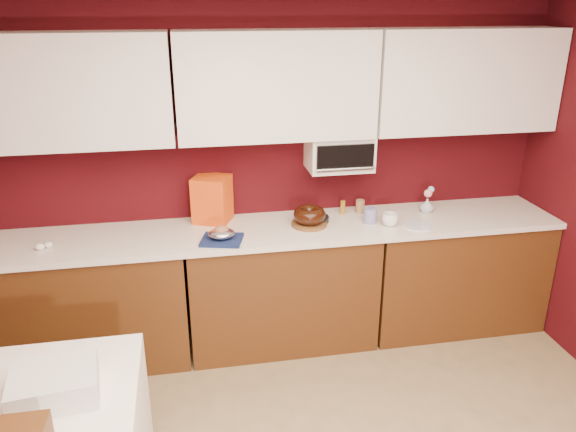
% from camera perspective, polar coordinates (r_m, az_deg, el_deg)
% --- Properties ---
extents(wall_back, '(4.00, 0.02, 2.50)m').
position_cam_1_polar(wall_back, '(4.07, -1.53, 5.05)').
color(wall_back, '#3D080C').
rests_on(wall_back, floor).
extents(base_cabinet_left, '(1.31, 0.58, 0.86)m').
position_cam_1_polar(base_cabinet_left, '(4.12, -19.53, -8.46)').
color(base_cabinet_left, '#4D290F').
rests_on(base_cabinet_left, floor).
extents(base_cabinet_center, '(1.31, 0.58, 0.86)m').
position_cam_1_polar(base_cabinet_center, '(4.10, -0.72, -7.23)').
color(base_cabinet_center, '#4D290F').
rests_on(base_cabinet_center, floor).
extents(base_cabinet_right, '(1.31, 0.58, 0.86)m').
position_cam_1_polar(base_cabinet_right, '(4.50, 16.34, -5.45)').
color(base_cabinet_right, '#4D290F').
rests_on(base_cabinet_right, floor).
extents(countertop, '(4.00, 0.62, 0.04)m').
position_cam_1_polar(countertop, '(3.91, -0.75, -1.42)').
color(countertop, silver).
rests_on(countertop, base_cabinet_center).
extents(upper_cabinet_left, '(1.31, 0.33, 0.70)m').
position_cam_1_polar(upper_cabinet_left, '(3.80, -21.89, 11.67)').
color(upper_cabinet_left, white).
rests_on(upper_cabinet_left, wall_back).
extents(upper_cabinet_center, '(1.31, 0.33, 0.70)m').
position_cam_1_polar(upper_cabinet_center, '(3.78, -1.21, 13.11)').
color(upper_cabinet_center, white).
rests_on(upper_cabinet_center, wall_back).
extents(upper_cabinet_right, '(1.31, 0.33, 0.70)m').
position_cam_1_polar(upper_cabinet_right, '(4.21, 17.48, 13.00)').
color(upper_cabinet_right, white).
rests_on(upper_cabinet_right, wall_back).
extents(toaster_oven, '(0.45, 0.30, 0.25)m').
position_cam_1_polar(toaster_oven, '(4.00, 5.21, 6.51)').
color(toaster_oven, white).
rests_on(toaster_oven, upper_cabinet_center).
extents(toaster_oven_door, '(0.40, 0.02, 0.18)m').
position_cam_1_polar(toaster_oven_door, '(3.85, 5.85, 5.91)').
color(toaster_oven_door, black).
rests_on(toaster_oven_door, toaster_oven).
extents(toaster_oven_handle, '(0.42, 0.02, 0.02)m').
position_cam_1_polar(toaster_oven_handle, '(3.85, 5.87, 4.78)').
color(toaster_oven_handle, silver).
rests_on(toaster_oven_handle, toaster_oven).
extents(cake_base, '(0.31, 0.31, 0.02)m').
position_cam_1_polar(cake_base, '(3.93, 2.18, -0.81)').
color(cake_base, brown).
rests_on(cake_base, countertop).
extents(bundt_cake, '(0.23, 0.23, 0.09)m').
position_cam_1_polar(bundt_cake, '(3.90, 2.19, 0.13)').
color(bundt_cake, black).
rests_on(bundt_cake, cake_base).
extents(navy_towel, '(0.31, 0.28, 0.02)m').
position_cam_1_polar(navy_towel, '(3.70, -6.74, -2.42)').
color(navy_towel, '#14214C').
rests_on(navy_towel, countertop).
extents(foil_ham_nest, '(0.20, 0.18, 0.06)m').
position_cam_1_polar(foil_ham_nest, '(3.68, -6.77, -1.78)').
color(foil_ham_nest, silver).
rests_on(foil_ham_nest, navy_towel).
extents(roasted_ham, '(0.11, 0.10, 0.06)m').
position_cam_1_polar(roasted_ham, '(3.67, -6.79, -1.42)').
color(roasted_ham, '#A06049').
rests_on(roasted_ham, foil_ham_nest).
extents(pandoro_box, '(0.31, 0.30, 0.33)m').
position_cam_1_polar(pandoro_box, '(3.99, -7.70, 1.71)').
color(pandoro_box, red).
rests_on(pandoro_box, countertop).
extents(dark_pan, '(0.25, 0.25, 0.04)m').
position_cam_1_polar(dark_pan, '(4.00, 2.70, -0.27)').
color(dark_pan, black).
rests_on(dark_pan, countertop).
extents(coffee_mug, '(0.14, 0.14, 0.11)m').
position_cam_1_polar(coffee_mug, '(3.97, 10.34, -0.24)').
color(coffee_mug, white).
rests_on(coffee_mug, countertop).
extents(blue_jar, '(0.10, 0.10, 0.11)m').
position_cam_1_polar(blue_jar, '(4.00, 8.33, 0.06)').
color(blue_jar, navy).
rests_on(blue_jar, countertop).
extents(flower_vase, '(0.10, 0.10, 0.12)m').
position_cam_1_polar(flower_vase, '(4.28, 13.94, 1.14)').
color(flower_vase, '#AFB6C6').
rests_on(flower_vase, countertop).
extents(flower_pink, '(0.06, 0.06, 0.06)m').
position_cam_1_polar(flower_pink, '(4.25, 14.04, 2.25)').
color(flower_pink, pink).
rests_on(flower_pink, flower_vase).
extents(flower_blue, '(0.05, 0.05, 0.05)m').
position_cam_1_polar(flower_blue, '(4.27, 14.33, 2.63)').
color(flower_blue, '#9AD9F7').
rests_on(flower_blue, flower_vase).
extents(china_plate, '(0.24, 0.24, 0.01)m').
position_cam_1_polar(china_plate, '(4.01, 12.97, -0.96)').
color(china_plate, silver).
rests_on(china_plate, countertop).
extents(amber_bottle, '(0.04, 0.04, 0.10)m').
position_cam_1_polar(amber_bottle, '(4.14, 5.58, 0.87)').
color(amber_bottle, olive).
rests_on(amber_bottle, countertop).
extents(paper_cup, '(0.08, 0.08, 0.10)m').
position_cam_1_polar(paper_cup, '(4.18, 7.34, 0.98)').
color(paper_cup, olive).
rests_on(paper_cup, countertop).
extents(egg_left, '(0.06, 0.05, 0.04)m').
position_cam_1_polar(egg_left, '(3.87, -23.90, -2.89)').
color(egg_left, white).
rests_on(egg_left, countertop).
extents(egg_right, '(0.06, 0.05, 0.04)m').
position_cam_1_polar(egg_right, '(3.89, -23.15, -2.71)').
color(egg_right, silver).
rests_on(egg_right, countertop).
extents(newspaper_stack, '(0.40, 0.34, 0.13)m').
position_cam_1_polar(newspaper_stack, '(2.75, -22.64, -15.52)').
color(newspaper_stack, silver).
rests_on(newspaper_stack, dining_table).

